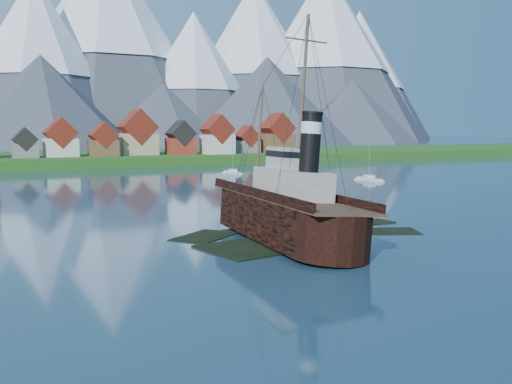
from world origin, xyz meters
name	(u,v)px	position (x,y,z in m)	size (l,w,h in m)	color
ground	(295,239)	(0.00, 0.00, 0.00)	(1400.00, 1400.00, 0.00)	#1B384C
shoal	(298,237)	(1.78, 2.15, -0.35)	(31.71, 21.24, 1.14)	black
shore_bank	(60,163)	(0.00, 170.00, 0.00)	(600.00, 80.00, 3.20)	#194A15
seawall	(79,169)	(0.00, 132.00, 0.00)	(600.00, 2.50, 2.00)	#3F3D38
tugboat_wreck	(275,210)	(-1.73, 1.71, 3.31)	(7.75, 33.41, 26.47)	black
sailboat_d	(369,180)	(55.22, 54.98, 0.28)	(3.57, 9.23, 12.28)	silver
sailboat_e	(233,173)	(35.01, 90.93, 0.24)	(3.58, 9.67, 10.95)	silver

